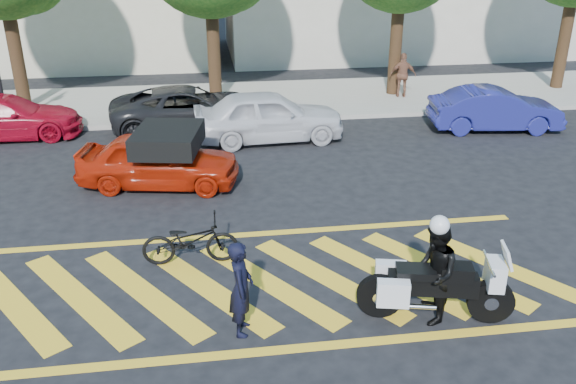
{
  "coord_description": "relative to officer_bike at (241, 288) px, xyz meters",
  "views": [
    {
      "loc": [
        -0.49,
        -9.32,
        5.96
      ],
      "look_at": [
        1.09,
        1.61,
        1.05
      ],
      "focal_mm": 38.0,
      "sensor_mm": 36.0,
      "label": 1
    }
  ],
  "objects": [
    {
      "name": "bicycle",
      "position": [
        -0.8,
        2.27,
        -0.32
      ],
      "size": [
        1.81,
        0.67,
        0.95
      ],
      "primitive_type": "imported",
      "rotation": [
        0.0,
        0.0,
        1.55
      ],
      "color": "black",
      "rests_on": "ground"
    },
    {
      "name": "parked_mid_right",
      "position": [
        1.47,
        9.14,
        -0.04
      ],
      "size": [
        4.48,
        1.98,
        1.5
      ],
      "primitive_type": "imported",
      "rotation": [
        0.0,
        0.0,
        1.62
      ],
      "color": "silver",
      "rests_on": "ground"
    },
    {
      "name": "red_convertible",
      "position": [
        -1.56,
        6.15,
        -0.13
      ],
      "size": [
        4.1,
        2.24,
        1.32
      ],
      "primitive_type": "imported",
      "rotation": [
        0.0,
        0.0,
        1.39
      ],
      "color": "#AF1D08",
      "rests_on": "ground"
    },
    {
      "name": "pedestrian_right",
      "position": [
        6.74,
        12.81,
        0.14
      ],
      "size": [
        0.99,
        0.59,
        1.57
      ],
      "primitive_type": "imported",
      "rotation": [
        0.0,
        0.0,
        2.9
      ],
      "color": "brown",
      "rests_on": "sidewalk"
    },
    {
      "name": "sidewalk",
      "position": [
        0.07,
        13.34,
        -0.72
      ],
      "size": [
        60.0,
        5.0,
        0.15
      ],
      "primitive_type": "cube",
      "color": "#9E998E",
      "rests_on": "ground"
    },
    {
      "name": "officer_bike",
      "position": [
        0.0,
        0.0,
        0.0
      ],
      "size": [
        0.46,
        0.63,
        1.59
      ],
      "primitive_type": "imported",
      "rotation": [
        0.0,
        0.0,
        1.43
      ],
      "color": "black",
      "rests_on": "ground"
    },
    {
      "name": "police_motorcycle",
      "position": [
        3.08,
        -0.09,
        -0.19
      ],
      "size": [
        2.49,
        1.07,
        1.11
      ],
      "rotation": [
        0.0,
        0.0,
        -0.23
      ],
      "color": "black",
      "rests_on": "ground"
    },
    {
      "name": "parked_mid_left",
      "position": [
        -0.83,
        10.54,
        -0.13
      ],
      "size": [
        4.94,
        2.52,
        1.33
      ],
      "primitive_type": "imported",
      "rotation": [
        0.0,
        0.0,
        1.63
      ],
      "color": "black",
      "rests_on": "ground"
    },
    {
      "name": "crosswalk",
      "position": [
        0.03,
        1.34,
        -0.79
      ],
      "size": [
        12.33,
        4.0,
        0.01
      ],
      "color": "yellow",
      "rests_on": "ground"
    },
    {
      "name": "officer_moto",
      "position": [
        3.06,
        -0.1,
        0.07
      ],
      "size": [
        0.83,
        0.97,
        1.72
      ],
      "primitive_type": "imported",
      "rotation": [
        0.0,
        0.0,
        -1.8
      ],
      "color": "black",
      "rests_on": "ground"
    },
    {
      "name": "parked_left",
      "position": [
        -6.28,
        10.54,
        -0.16
      ],
      "size": [
        4.45,
        1.92,
        1.27
      ],
      "primitive_type": "imported",
      "rotation": [
        0.0,
        0.0,
        1.6
      ],
      "color": "#B00A22",
      "rests_on": "ground"
    },
    {
      "name": "ground",
      "position": [
        0.07,
        1.34,
        -0.79
      ],
      "size": [
        90.0,
        90.0,
        0.0
      ],
      "primitive_type": "plane",
      "color": "black",
      "rests_on": "ground"
    },
    {
      "name": "parked_right",
      "position": [
        8.52,
        9.14,
        -0.14
      ],
      "size": [
        4.12,
        1.86,
        1.31
      ],
      "primitive_type": "imported",
      "rotation": [
        0.0,
        0.0,
        1.45
      ],
      "color": "navy",
      "rests_on": "ground"
    }
  ]
}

